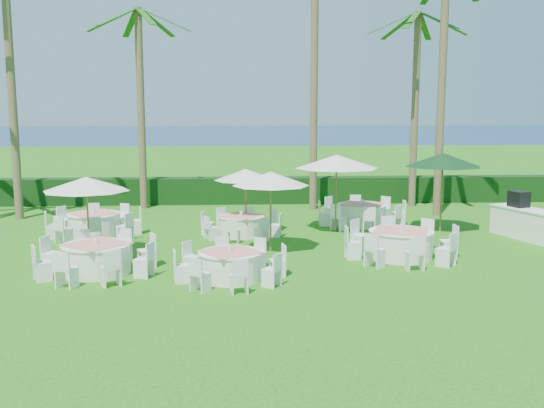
{
  "coord_description": "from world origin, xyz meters",
  "views": [
    {
      "loc": [
        -0.66,
        -15.96,
        4.22
      ],
      "look_at": [
        0.42,
        3.14,
        1.3
      ],
      "focal_mm": 40.0,
      "sensor_mm": 36.0,
      "label": 1
    }
  ],
  "objects_px": {
    "umbrella_c": "(246,175)",
    "umbrella_green": "(443,160)",
    "umbrella_a": "(86,184)",
    "banquet_table_a": "(97,258)",
    "banquet_table_b": "(230,265)",
    "umbrella_d": "(337,162)",
    "umbrella_b": "(271,179)",
    "banquet_table_c": "(401,243)",
    "banquet_table_f": "(362,214)",
    "banquet_table_d": "(94,224)",
    "banquet_table_e": "(241,225)"
  },
  "relations": [
    {
      "from": "banquet_table_d",
      "to": "banquet_table_e",
      "type": "distance_m",
      "value": 5.03
    },
    {
      "from": "banquet_table_c",
      "to": "banquet_table_d",
      "type": "bearing_deg",
      "value": 159.07
    },
    {
      "from": "umbrella_d",
      "to": "umbrella_c",
      "type": "bearing_deg",
      "value": -178.43
    },
    {
      "from": "banquet_table_c",
      "to": "umbrella_b",
      "type": "relative_size",
      "value": 1.33
    },
    {
      "from": "umbrella_c",
      "to": "umbrella_b",
      "type": "bearing_deg",
      "value": -76.25
    },
    {
      "from": "banquet_table_b",
      "to": "banquet_table_d",
      "type": "bearing_deg",
      "value": 129.67
    },
    {
      "from": "banquet_table_a",
      "to": "banquet_table_e",
      "type": "relative_size",
      "value": 1.12
    },
    {
      "from": "umbrella_c",
      "to": "umbrella_green",
      "type": "bearing_deg",
      "value": -1.01
    },
    {
      "from": "banquet_table_a",
      "to": "umbrella_c",
      "type": "relative_size",
      "value": 1.38
    },
    {
      "from": "banquet_table_a",
      "to": "banquet_table_c",
      "type": "xyz_separation_m",
      "value": [
        8.45,
        1.24,
        0.02
      ]
    },
    {
      "from": "banquet_table_a",
      "to": "umbrella_green",
      "type": "distance_m",
      "value": 12.2
    },
    {
      "from": "umbrella_green",
      "to": "umbrella_a",
      "type": "bearing_deg",
      "value": -164.79
    },
    {
      "from": "banquet_table_a",
      "to": "banquet_table_b",
      "type": "height_order",
      "value": "banquet_table_a"
    },
    {
      "from": "banquet_table_f",
      "to": "umbrella_green",
      "type": "relative_size",
      "value": 1.16
    },
    {
      "from": "banquet_table_f",
      "to": "umbrella_b",
      "type": "bearing_deg",
      "value": -131.59
    },
    {
      "from": "umbrella_b",
      "to": "banquet_table_b",
      "type": "bearing_deg",
      "value": -111.52
    },
    {
      "from": "banquet_table_a",
      "to": "banquet_table_e",
      "type": "bearing_deg",
      "value": 50.9
    },
    {
      "from": "umbrella_b",
      "to": "umbrella_d",
      "type": "relative_size",
      "value": 0.83
    },
    {
      "from": "banquet_table_b",
      "to": "umbrella_b",
      "type": "bearing_deg",
      "value": 68.48
    },
    {
      "from": "umbrella_c",
      "to": "umbrella_d",
      "type": "height_order",
      "value": "umbrella_d"
    },
    {
      "from": "umbrella_d",
      "to": "umbrella_green",
      "type": "distance_m",
      "value": 3.72
    },
    {
      "from": "banquet_table_b",
      "to": "banquet_table_f",
      "type": "xyz_separation_m",
      "value": [
        4.83,
        7.11,
        0.05
      ]
    },
    {
      "from": "banquet_table_a",
      "to": "banquet_table_b",
      "type": "distance_m",
      "value": 3.6
    },
    {
      "from": "umbrella_c",
      "to": "umbrella_green",
      "type": "xyz_separation_m",
      "value": [
        6.91,
        -0.12,
        0.49
      ]
    },
    {
      "from": "umbrella_b",
      "to": "umbrella_a",
      "type": "bearing_deg",
      "value": -176.19
    },
    {
      "from": "umbrella_c",
      "to": "umbrella_green",
      "type": "height_order",
      "value": "umbrella_green"
    },
    {
      "from": "banquet_table_f",
      "to": "umbrella_b",
      "type": "height_order",
      "value": "umbrella_b"
    },
    {
      "from": "umbrella_green",
      "to": "banquet_table_c",
      "type": "bearing_deg",
      "value": -122.81
    },
    {
      "from": "banquet_table_a",
      "to": "umbrella_a",
      "type": "relative_size",
      "value": 1.25
    },
    {
      "from": "banquet_table_a",
      "to": "umbrella_c",
      "type": "height_order",
      "value": "umbrella_c"
    },
    {
      "from": "banquet_table_c",
      "to": "umbrella_green",
      "type": "xyz_separation_m",
      "value": [
        2.45,
        3.8,
        2.12
      ]
    },
    {
      "from": "banquet_table_d",
      "to": "banquet_table_f",
      "type": "distance_m",
      "value": 9.65
    },
    {
      "from": "banquet_table_f",
      "to": "umbrella_c",
      "type": "distance_m",
      "value": 4.8
    },
    {
      "from": "banquet_table_a",
      "to": "umbrella_b",
      "type": "distance_m",
      "value": 5.53
    },
    {
      "from": "banquet_table_f",
      "to": "banquet_table_a",
      "type": "bearing_deg",
      "value": -142.71
    },
    {
      "from": "banquet_table_d",
      "to": "umbrella_b",
      "type": "xyz_separation_m",
      "value": [
        5.9,
        -2.67,
        1.82
      ]
    },
    {
      "from": "umbrella_a",
      "to": "umbrella_d",
      "type": "distance_m",
      "value": 8.53
    },
    {
      "from": "banquet_table_d",
      "to": "umbrella_c",
      "type": "height_order",
      "value": "umbrella_c"
    },
    {
      "from": "banquet_table_b",
      "to": "banquet_table_e",
      "type": "distance_m",
      "value": 5.48
    },
    {
      "from": "umbrella_a",
      "to": "umbrella_c",
      "type": "bearing_deg",
      "value": 35.08
    },
    {
      "from": "banquet_table_a",
      "to": "banquet_table_f",
      "type": "xyz_separation_m",
      "value": [
        8.35,
        6.36,
        0.01
      ]
    },
    {
      "from": "banquet_table_d",
      "to": "banquet_table_e",
      "type": "xyz_separation_m",
      "value": [
        5.02,
        -0.21,
        -0.05
      ]
    },
    {
      "from": "banquet_table_f",
      "to": "umbrella_b",
      "type": "xyz_separation_m",
      "value": [
        -3.64,
        -4.1,
        1.81
      ]
    },
    {
      "from": "banquet_table_b",
      "to": "umbrella_d",
      "type": "bearing_deg",
      "value": 58.6
    },
    {
      "from": "umbrella_b",
      "to": "banquet_table_c",
      "type": "bearing_deg",
      "value": -15.19
    },
    {
      "from": "umbrella_a",
      "to": "umbrella_c",
      "type": "xyz_separation_m",
      "value": [
        4.65,
        3.26,
        -0.09
      ]
    },
    {
      "from": "umbrella_b",
      "to": "umbrella_c",
      "type": "relative_size",
      "value": 1.09
    },
    {
      "from": "umbrella_a",
      "to": "umbrella_green",
      "type": "height_order",
      "value": "umbrella_green"
    },
    {
      "from": "banquet_table_b",
      "to": "banquet_table_f",
      "type": "height_order",
      "value": "banquet_table_f"
    },
    {
      "from": "banquet_table_a",
      "to": "banquet_table_b",
      "type": "bearing_deg",
      "value": -12.13
    }
  ]
}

